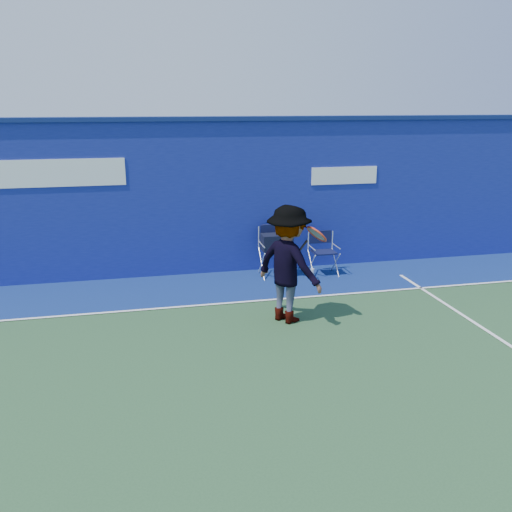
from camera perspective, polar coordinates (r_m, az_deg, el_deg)
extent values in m
plane|color=#274A2A|center=(6.41, -5.93, -15.66)|extent=(80.00, 80.00, 0.00)
cube|color=navy|center=(10.81, -9.39, 5.86)|extent=(24.00, 0.40, 3.00)
cube|color=navy|center=(10.66, -9.77, 14.04)|extent=(24.00, 0.50, 0.08)
cube|color=white|center=(11.31, 9.29, 8.36)|extent=(1.40, 0.02, 0.35)
cube|color=navy|center=(10.12, -8.64, -3.56)|extent=(24.00, 1.80, 0.01)
cube|color=white|center=(9.27, -8.25, -5.33)|extent=(24.00, 0.06, 0.01)
cube|color=#0E1235|center=(10.69, 2.14, 0.66)|extent=(0.52, 0.44, 0.03)
cube|color=silver|center=(10.87, 1.81, 2.10)|extent=(0.59, 0.03, 0.43)
cube|color=#0E1235|center=(10.85, 1.82, 2.54)|extent=(0.52, 0.03, 0.30)
cube|color=black|center=(10.61, 2.20, 1.45)|extent=(0.59, 0.34, 0.32)
cube|color=#0E1235|center=(10.84, 1.82, 2.76)|extent=(0.43, 0.06, 0.24)
cube|color=#0E1235|center=(10.87, 7.15, 0.41)|extent=(0.45, 0.38, 0.03)
cube|color=silver|center=(11.02, 6.80, 1.64)|extent=(0.51, 0.02, 0.37)
cube|color=#0E1235|center=(11.00, 6.81, 2.01)|extent=(0.45, 0.02, 0.26)
cylinder|color=silver|center=(10.63, 5.95, -1.91)|extent=(0.07, 0.07, 0.22)
imported|color=#EA4738|center=(8.39, 3.45, -0.88)|extent=(1.25, 1.37, 1.85)
torus|color=red|center=(8.27, 6.40, 2.31)|extent=(0.38, 0.44, 0.28)
cylinder|color=gray|center=(8.27, 6.40, 2.31)|extent=(0.31, 0.37, 0.22)
cylinder|color=black|center=(8.33, 4.71, 0.73)|extent=(0.26, 0.12, 0.27)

